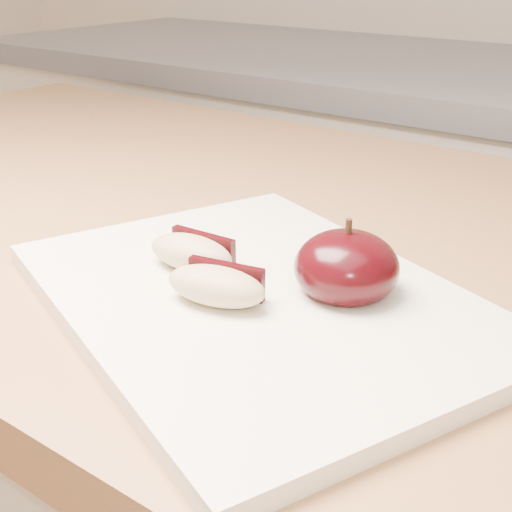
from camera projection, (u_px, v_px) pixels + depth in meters
The scene contains 4 objects.
cutting_board at pixel (256, 299), 0.47m from camera, with size 0.33×0.24×0.01m, color white.
apple_half at pixel (346, 267), 0.46m from camera, with size 0.07×0.07×0.06m.
apple_wedge_a at pixel (192, 252), 0.50m from camera, with size 0.07×0.04×0.02m.
apple_wedge_b at pixel (217, 285), 0.45m from camera, with size 0.07×0.05×0.02m.
Camera 1 is at (0.22, 0.02, 1.12)m, focal length 50.00 mm.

